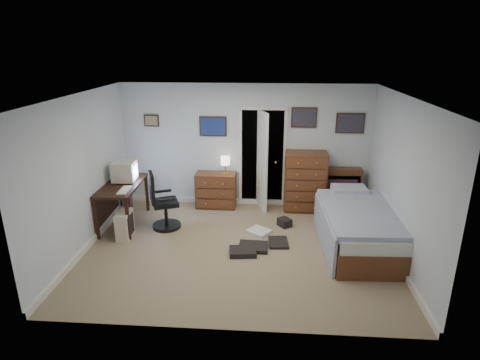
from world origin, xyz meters
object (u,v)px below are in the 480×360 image
low_dresser (216,190)px  tall_dresser (305,182)px  computer_desk (117,193)px  office_chair (162,207)px  bed (358,226)px

low_dresser → tall_dresser: tall_dresser is taller
computer_desk → tall_dresser: 3.63m
computer_desk → office_chair: (0.86, -0.12, -0.20)m
computer_desk → office_chair: office_chair is taller
computer_desk → bed: bearing=-9.4°
tall_dresser → bed: 1.68m
computer_desk → office_chair: 0.89m
computer_desk → low_dresser: (1.71, 0.96, -0.25)m
office_chair → bed: size_ratio=0.47×
low_dresser → tall_dresser: bearing=0.0°
computer_desk → office_chair: bearing=-10.1°
computer_desk → low_dresser: 1.97m
office_chair → low_dresser: 1.37m
bed → office_chair: bearing=170.9°
office_chair → computer_desk: bearing=150.3°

